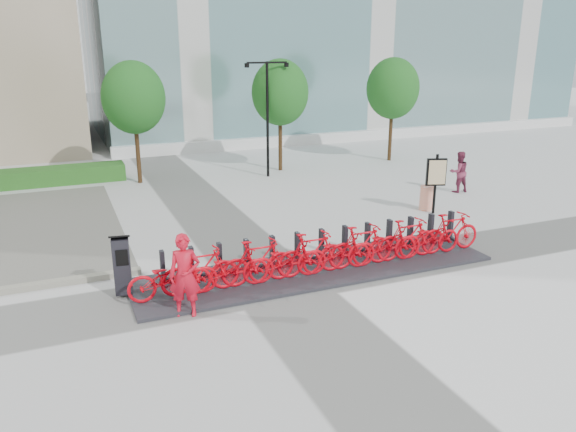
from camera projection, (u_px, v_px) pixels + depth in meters
name	position (u px, v px, depth m)	size (l,w,h in m)	color
ground	(274.00, 282.00, 14.08)	(120.00, 120.00, 0.00)	silver
hedge_b	(51.00, 176.00, 23.77)	(6.00, 1.20, 0.70)	#155A14
tree_1	(134.00, 98.00, 23.04)	(2.60, 2.60, 5.10)	#321F13
tree_2	(280.00, 93.00, 25.44)	(2.60, 2.60, 5.10)	#321F13
tree_3	(393.00, 89.00, 27.65)	(2.60, 2.60, 5.10)	#321F13
streetlamp	(267.00, 106.00, 24.32)	(2.00, 0.20, 5.00)	black
dock_pad	(316.00, 269.00, 14.82)	(9.60, 2.40, 0.08)	#2A2930
dock_rail_posts	(323.00, 245.00, 15.25)	(8.74, 0.50, 0.85)	black
bike_0	(170.00, 277.00, 12.91)	(0.68, 1.95, 1.02)	red
bike_1	(200.00, 270.00, 13.16)	(0.53, 1.89, 1.14)	red
bike_2	(230.00, 268.00, 13.44)	(0.68, 1.95, 1.02)	red
bike_3	(258.00, 262.00, 13.69)	(0.53, 1.89, 1.14)	red
bike_4	(285.00, 260.00, 13.97)	(0.68, 1.95, 1.02)	red
bike_5	(312.00, 253.00, 14.22)	(0.53, 1.89, 1.14)	red
bike_6	(337.00, 252.00, 14.50)	(0.68, 1.95, 1.02)	red
bike_7	(361.00, 246.00, 14.75)	(0.53, 1.89, 1.14)	red
bike_8	(385.00, 244.00, 15.03)	(0.68, 1.95, 1.02)	red
bike_9	(407.00, 239.00, 15.28)	(0.53, 1.89, 1.14)	red
bike_10	(429.00, 237.00, 15.56)	(0.68, 1.95, 1.02)	red
bike_11	(450.00, 232.00, 15.81)	(0.53, 1.89, 1.14)	red
kiosk	(122.00, 265.00, 13.10)	(0.51, 0.45, 1.50)	black
worker_red	(185.00, 276.00, 12.14)	(0.68, 0.45, 1.87)	red
pedestrian	(459.00, 172.00, 22.38)	(0.80, 0.62, 1.65)	#802D49
construction_barrel	(426.00, 198.00, 20.09)	(0.46, 0.46, 0.88)	#FF5724
map_sign	(436.00, 175.00, 19.38)	(0.68, 0.33, 2.11)	black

